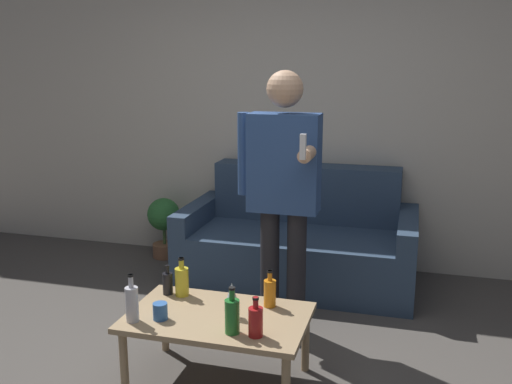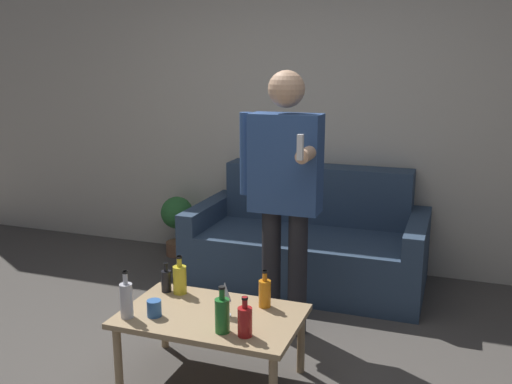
{
  "view_description": "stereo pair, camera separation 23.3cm",
  "coord_description": "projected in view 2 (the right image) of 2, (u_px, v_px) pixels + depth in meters",
  "views": [
    {
      "loc": [
        0.95,
        -2.37,
        1.71
      ],
      "look_at": [
        0.06,
        0.81,
        0.95
      ],
      "focal_mm": 40.0,
      "sensor_mm": 36.0,
      "label": 1
    },
    {
      "loc": [
        1.17,
        -2.3,
        1.71
      ],
      "look_at": [
        0.06,
        0.81,
        0.95
      ],
      "focal_mm": 40.0,
      "sensor_mm": 36.0,
      "label": 2
    }
  ],
  "objects": [
    {
      "name": "potted_plant",
      "position": [
        177.0,
        220.0,
        5.08
      ],
      "size": [
        0.29,
        0.29,
        0.54
      ],
      "color": "#936042",
      "rests_on": "ground_plane"
    },
    {
      "name": "coffee_table",
      "position": [
        212.0,
        321.0,
        3.05
      ],
      "size": [
        0.96,
        0.6,
        0.4
      ],
      "color": "tan",
      "rests_on": "ground_plane"
    },
    {
      "name": "bottle_clear",
      "position": [
        245.0,
        321.0,
        2.78
      ],
      "size": [
        0.07,
        0.07,
        0.2
      ],
      "color": "#B21E1E",
      "rests_on": "coffee_table"
    },
    {
      "name": "bottle_orange",
      "position": [
        166.0,
        280.0,
        3.32
      ],
      "size": [
        0.06,
        0.06,
        0.18
      ],
      "color": "black",
      "rests_on": "coffee_table"
    },
    {
      "name": "bottle_red",
      "position": [
        265.0,
        292.0,
        3.11
      ],
      "size": [
        0.07,
        0.07,
        0.21
      ],
      "color": "orange",
      "rests_on": "coffee_table"
    },
    {
      "name": "cup_on_table",
      "position": [
        154.0,
        308.0,
        3.0
      ],
      "size": [
        0.08,
        0.08,
        0.09
      ],
      "color": "#3366B2",
      "rests_on": "coffee_table"
    },
    {
      "name": "bottle_green",
      "position": [
        126.0,
        299.0,
        2.98
      ],
      "size": [
        0.07,
        0.07,
        0.26
      ],
      "color": "silver",
      "rests_on": "coffee_table"
    },
    {
      "name": "wine_glass_near",
      "position": [
        225.0,
        293.0,
        2.99
      ],
      "size": [
        0.07,
        0.07,
        0.19
      ],
      "color": "silver",
      "rests_on": "coffee_table"
    },
    {
      "name": "couch",
      "position": [
        309.0,
        243.0,
        4.49
      ],
      "size": [
        1.79,
        0.93,
        0.88
      ],
      "color": "#334760",
      "rests_on": "ground_plane"
    },
    {
      "name": "person_standing_front",
      "position": [
        284.0,
        184.0,
        3.48
      ],
      "size": [
        0.51,
        0.43,
        1.66
      ],
      "color": "#232328",
      "rests_on": "ground_plane"
    },
    {
      "name": "bottle_dark",
      "position": [
        222.0,
        314.0,
        2.81
      ],
      "size": [
        0.07,
        0.07,
        0.24
      ],
      "color": "#23752D",
      "rests_on": "coffee_table"
    },
    {
      "name": "bottle_yellow",
      "position": [
        180.0,
        279.0,
        3.29
      ],
      "size": [
        0.08,
        0.08,
        0.23
      ],
      "color": "yellow",
      "rests_on": "coffee_table"
    },
    {
      "name": "wall_back",
      "position": [
        311.0,
        105.0,
        4.71
      ],
      "size": [
        8.0,
        0.06,
        2.7
      ],
      "color": "beige",
      "rests_on": "ground_plane"
    }
  ]
}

